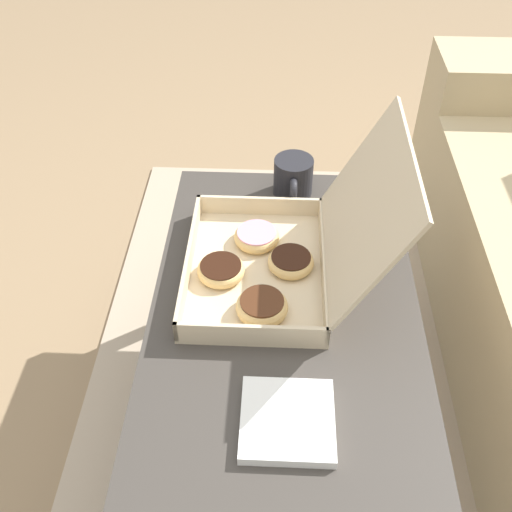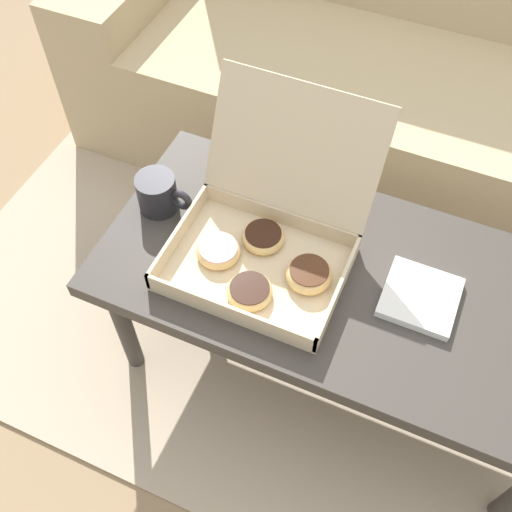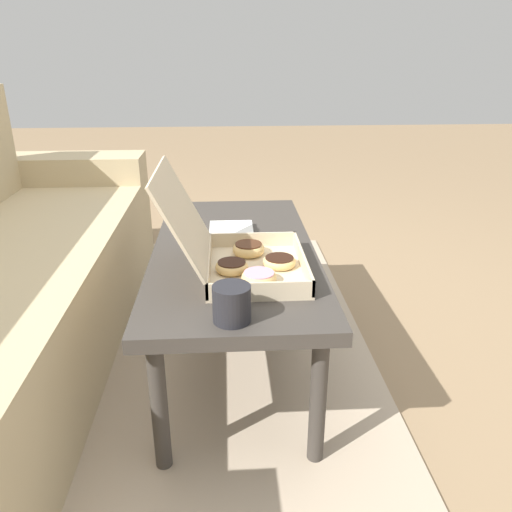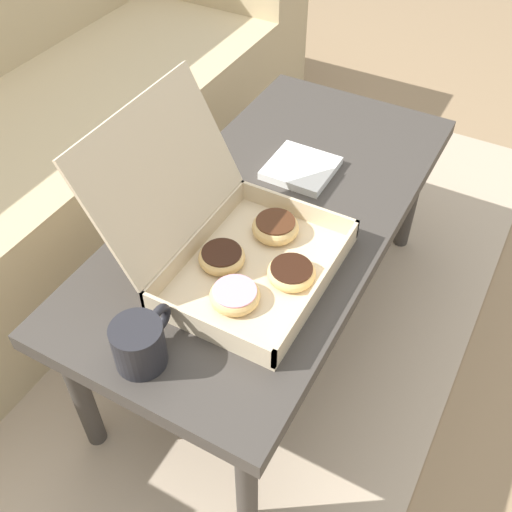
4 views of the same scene
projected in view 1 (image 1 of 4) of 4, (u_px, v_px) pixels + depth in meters
The scene contains 6 objects.
ground_plane at pixel (315, 467), 1.39m from camera, with size 12.00×12.00×0.00m, color #937756.
area_rug at pixel (446, 471), 1.38m from camera, with size 2.35×1.76×0.01m, color tan.
coffee_table at pixel (284, 364), 1.13m from camera, with size 1.10×0.53×0.44m.
pastry_box at pixel (280, 256), 1.20m from camera, with size 0.38×0.41×0.31m.
coffee_mug at pixel (293, 177), 1.41m from camera, with size 0.14×0.09×0.09m.
napkin_stack at pixel (287, 420), 0.98m from camera, with size 0.15×0.15×0.02m.
Camera 1 is at (0.68, -0.11, 1.31)m, focal length 42.00 mm.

